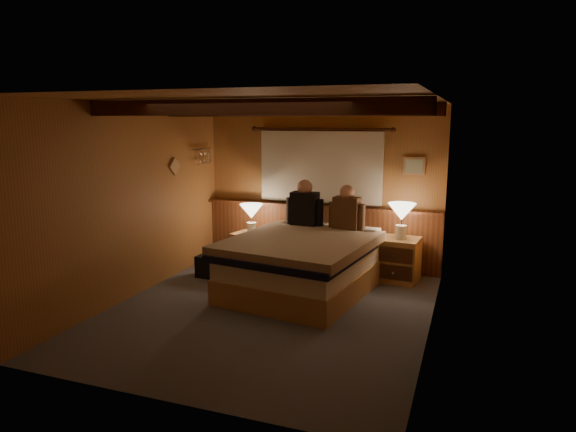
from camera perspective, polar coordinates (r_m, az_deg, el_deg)
The scene contains 19 objects.
floor at distance 6.09m, azimuth -2.07°, elevation -10.44°, with size 4.20×4.20×0.00m, color #494D57.
ceiling at distance 5.68m, azimuth -2.23°, elevation 12.77°, with size 4.20×4.20×0.00m, color #BA9045.
wall_back at distance 7.73m, azimuth 3.73°, elevation 3.29°, with size 3.60×3.60×0.00m, color #AF703E.
wall_left at distance 6.65m, azimuth -16.68°, elevation 1.64°, with size 4.20×4.20×0.00m, color #AF703E.
wall_right at distance 5.36m, azimuth 15.98°, elevation -0.40°, with size 4.20×4.20×0.00m, color #AF703E.
wall_front at distance 3.94m, azimuth -13.73°, elevation -4.21°, with size 3.60×3.60×0.00m, color #AF703E.
wainscot at distance 7.79m, azimuth 3.53°, elevation -1.99°, with size 3.60×0.23×0.94m.
curtain_window at distance 7.63m, azimuth 3.61°, elevation 5.62°, with size 2.18×0.09×1.11m.
ceiling_beams at distance 5.82m, azimuth -1.66°, elevation 11.84°, with size 3.60×1.65×0.16m.
coat_rail at distance 7.87m, azimuth -9.52°, elevation 6.72°, with size 0.05×0.55×0.24m.
framed_print at distance 7.41m, azimuth 13.83°, elevation 5.40°, with size 0.30×0.04×0.25m.
bed at distance 6.62m, azimuth 1.75°, elevation -5.26°, with size 1.89×2.31×0.72m.
nightstand_left at distance 7.77m, azimuth -4.26°, elevation -3.76°, with size 0.54×0.50×0.51m.
nightstand_right at distance 7.23m, azimuth 12.15°, elevation -4.75°, with size 0.59×0.54×0.60m.
lamp_left at distance 7.61m, azimuth -4.09°, elevation 0.33°, with size 0.34×0.34×0.45m.
lamp_right at distance 7.06m, azimuth 12.52°, elevation 0.22°, with size 0.37×0.37×0.49m.
person_left at distance 7.25m, azimuth 1.87°, elevation 1.08°, with size 0.55×0.23×0.67m.
person_right at distance 7.04m, azimuth 6.55°, elevation 0.58°, with size 0.52×0.24×0.63m.
duffel_bag at distance 7.33m, azimuth -8.02°, elevation -5.53°, with size 0.52×0.33×0.37m.
Camera 1 is at (2.14, -5.26, 2.19)m, focal length 32.00 mm.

